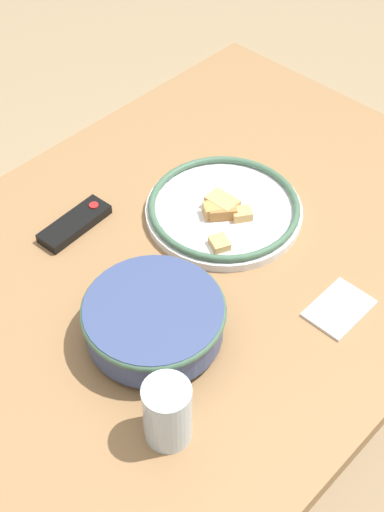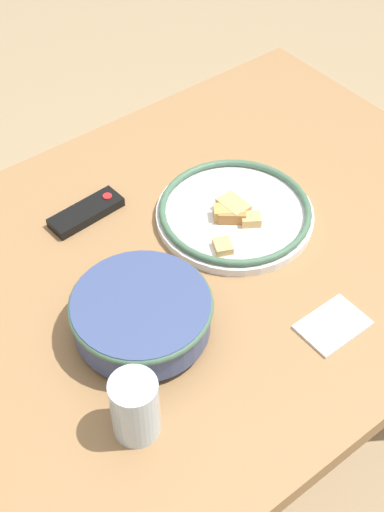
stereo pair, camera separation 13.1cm
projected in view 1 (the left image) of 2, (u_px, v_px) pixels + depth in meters
ground_plane at (186, 447)px, 1.88m from camera, size 8.00×8.00×0.00m
dining_table at (184, 290)px, 1.41m from camera, size 1.34×0.92×0.72m
noodle_bowl at (154, 319)px, 1.20m from camera, size 0.25×0.25×0.08m
food_plate at (224, 209)px, 1.43m from camera, size 0.32×0.32×0.04m
tv_remote at (75, 224)px, 1.41m from camera, size 0.16×0.06×0.02m
drinking_glass at (167, 412)px, 1.07m from camera, size 0.08×0.08×0.12m
folded_napkin at (339, 308)px, 1.28m from camera, size 0.12×0.08×0.01m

